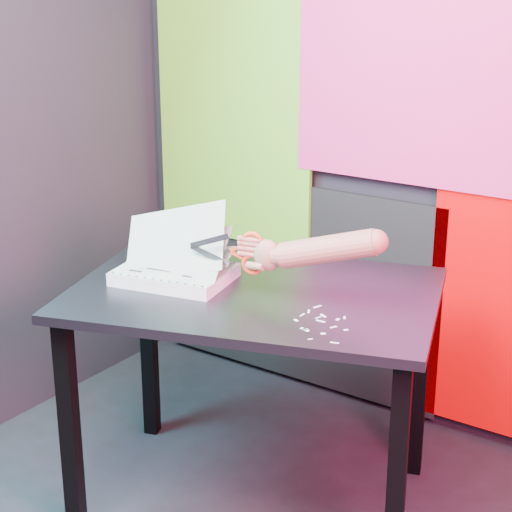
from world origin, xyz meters
The scene contains 7 objects.
room centered at (0.00, 0.00, 1.35)m, with size 3.01×3.01×2.71m.
backdrop centered at (0.06, 1.46, 0.96)m, with size 2.88×0.05×2.08m.
work_table centered at (-0.40, 0.67, 0.65)m, with size 1.30×1.06×0.75m.
printout_stack centered at (-0.66, 0.60, 0.78)m, with size 0.42×0.32×0.27m.
scissors centered at (-0.41, 0.64, 0.88)m, with size 0.24×0.06×0.14m.
hand_forearm centered at (-0.19, 0.69, 0.92)m, with size 0.44×0.15×0.17m.
paper_clippings centered at (-0.11, 0.56, 0.75)m, with size 0.19×0.23×0.00m.
Camera 1 is at (1.00, -1.36, 1.69)m, focal length 60.00 mm.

